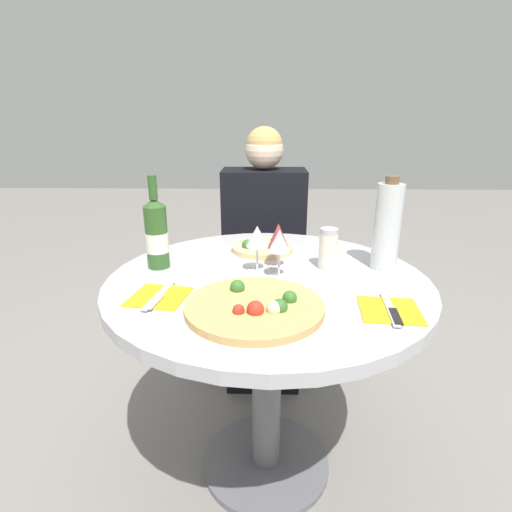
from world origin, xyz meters
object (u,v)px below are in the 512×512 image
chair_behind_diner (264,271)px  pizza_large (255,306)px  dining_table (267,320)px  wine_bottle (157,234)px  tall_carafe (387,226)px  seated_diner (263,270)px

chair_behind_diner → pizza_large: bearing=89.0°
dining_table → wine_bottle: size_ratio=3.29×
wine_bottle → pizza_large: bearing=-43.5°
wine_bottle → tall_carafe: size_ratio=1.01×
seated_diner → pizza_large: seated_diner is taller
seated_diner → tall_carafe: (0.39, -0.56, 0.37)m
chair_behind_diner → tall_carafe: tall_carafe is taller
pizza_large → tall_carafe: (0.41, 0.32, 0.13)m
wine_bottle → tall_carafe: wine_bottle is taller
dining_table → pizza_large: 0.28m
tall_carafe → chair_behind_diner: bearing=119.1°
chair_behind_diner → pizza_large: 1.07m
dining_table → chair_behind_diner: (-0.01, 0.80, -0.15)m
seated_diner → pizza_large: size_ratio=3.30×
pizza_large → tall_carafe: bearing=37.6°
pizza_large → dining_table: bearing=81.7°
dining_table → pizza_large: size_ratio=2.77×
dining_table → chair_behind_diner: size_ratio=1.07×
chair_behind_diner → wine_bottle: bearing=64.3°
chair_behind_diner → wine_bottle: (-0.35, -0.72, 0.41)m
chair_behind_diner → tall_carafe: 0.92m
chair_behind_diner → seated_diner: (-0.00, -0.15, 0.06)m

